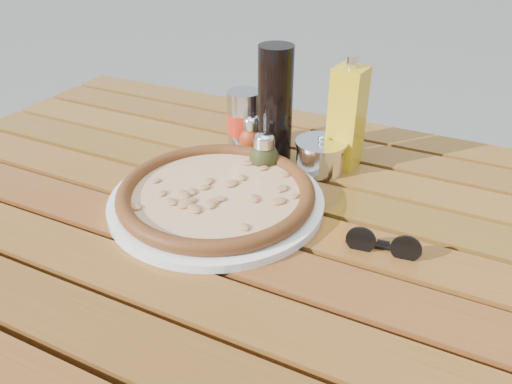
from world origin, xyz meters
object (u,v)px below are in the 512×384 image
at_px(pepper_shaker, 252,135).
at_px(parmesan_tin, 320,155).
at_px(plate, 217,200).
at_px(olive_oil_cruet, 347,117).
at_px(oregano_shaker, 264,154).
at_px(pizza, 216,193).
at_px(soda_can, 244,121).
at_px(sunglasses, 383,245).
at_px(table, 251,250).
at_px(dark_bottle, 275,104).

xyz_separation_m(pepper_shaker, parmesan_tin, (0.15, -0.01, -0.01)).
bearing_deg(plate, olive_oil_cruet, 57.85).
height_order(oregano_shaker, parmesan_tin, oregano_shaker).
distance_m(pizza, soda_can, 0.22).
bearing_deg(plate, sunglasses, -1.86).
distance_m(oregano_shaker, olive_oil_cruet, 0.17).
bearing_deg(table, oregano_shaker, 106.46).
height_order(pizza, soda_can, soda_can).
height_order(table, pizza, pizza).
bearing_deg(oregano_shaker, soda_can, 136.53).
bearing_deg(pepper_shaker, oregano_shaker, -48.09).
height_order(dark_bottle, olive_oil_cruet, dark_bottle).
height_order(pizza, olive_oil_cruet, olive_oil_cruet).
bearing_deg(pizza, olive_oil_cruet, 57.85).
bearing_deg(dark_bottle, pizza, -94.15).
bearing_deg(oregano_shaker, pepper_shaker, 131.91).
relative_size(dark_bottle, olive_oil_cruet, 1.05).
xyz_separation_m(dark_bottle, soda_can, (-0.07, 0.01, -0.05)).
height_order(table, dark_bottle, dark_bottle).
bearing_deg(parmesan_tin, soda_can, 172.47).
relative_size(parmesan_tin, sunglasses, 1.09).
relative_size(oregano_shaker, sunglasses, 0.74).
distance_m(olive_oil_cruet, sunglasses, 0.29).
distance_m(table, sunglasses, 0.24).
relative_size(table, sunglasses, 12.71).
xyz_separation_m(pepper_shaker, soda_can, (-0.03, 0.01, 0.02)).
height_order(parmesan_tin, sunglasses, parmesan_tin).
xyz_separation_m(oregano_shaker, olive_oil_cruet, (0.12, 0.10, 0.06)).
relative_size(pepper_shaker, dark_bottle, 0.37).
distance_m(dark_bottle, soda_can, 0.09).
relative_size(plate, pizza, 0.94).
bearing_deg(pizza, sunglasses, -1.86).
relative_size(pepper_shaker, soda_can, 0.68).
relative_size(table, dark_bottle, 6.36).
bearing_deg(soda_can, pizza, -74.86).
xyz_separation_m(plate, olive_oil_cruet, (0.15, 0.23, 0.09)).
bearing_deg(sunglasses, pizza, 171.29).
height_order(pizza, oregano_shaker, oregano_shaker).
relative_size(table, plate, 3.89).
distance_m(plate, oregano_shaker, 0.14).
bearing_deg(parmesan_tin, sunglasses, -49.81).
relative_size(pizza, dark_bottle, 1.75).
bearing_deg(table, soda_can, 119.70).
xyz_separation_m(table, sunglasses, (0.22, -0.01, 0.09)).
bearing_deg(olive_oil_cruet, plate, -122.15).
distance_m(pizza, parmesan_tin, 0.22).
relative_size(table, parmesan_tin, 11.70).
bearing_deg(olive_oil_cruet, table, -109.42).
relative_size(plate, soda_can, 3.00).
height_order(table, olive_oil_cruet, olive_oil_cruet).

